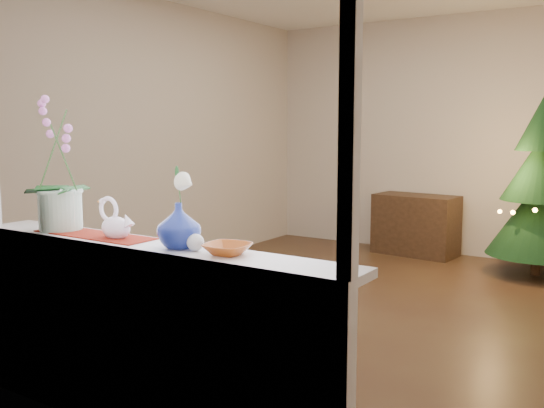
% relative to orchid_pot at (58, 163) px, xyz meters
% --- Properties ---
extents(ground, '(5.00, 5.00, 0.00)m').
position_rel_orchid_pot_xyz_m(ground, '(0.64, 2.37, -1.27)').
color(ground, '#382117').
rests_on(ground, ground).
extents(wall_back, '(4.50, 0.10, 2.70)m').
position_rel_orchid_pot_xyz_m(wall_back, '(0.64, 4.87, 0.08)').
color(wall_back, beige).
rests_on(wall_back, ground).
extents(wall_front, '(4.50, 0.10, 2.70)m').
position_rel_orchid_pot_xyz_m(wall_front, '(0.64, -0.13, 0.08)').
color(wall_front, beige).
rests_on(wall_front, ground).
extents(wall_left, '(0.10, 5.00, 2.70)m').
position_rel_orchid_pot_xyz_m(wall_left, '(-1.61, 2.37, 0.08)').
color(wall_left, beige).
rests_on(wall_left, ground).
extents(window_apron, '(2.20, 0.08, 0.88)m').
position_rel_orchid_pot_xyz_m(window_apron, '(0.64, -0.09, -0.83)').
color(window_apron, white).
rests_on(window_apron, ground).
extents(windowsill, '(2.20, 0.26, 0.04)m').
position_rel_orchid_pot_xyz_m(windowsill, '(0.64, -0.00, -0.37)').
color(windowsill, white).
rests_on(windowsill, window_apron).
extents(window_frame, '(2.22, 0.06, 1.60)m').
position_rel_orchid_pot_xyz_m(window_frame, '(0.64, -0.10, 0.43)').
color(window_frame, white).
rests_on(window_frame, windowsill).
extents(runner, '(0.70, 0.20, 0.01)m').
position_rel_orchid_pot_xyz_m(runner, '(0.26, -0.00, -0.35)').
color(runner, maroon).
rests_on(runner, windowsill).
extents(orchid_pot, '(0.31, 0.31, 0.71)m').
position_rel_orchid_pot_xyz_m(orchid_pot, '(0.00, 0.00, 0.00)').
color(orchid_pot, white).
rests_on(orchid_pot, windowsill).
extents(swan, '(0.25, 0.15, 0.19)m').
position_rel_orchid_pot_xyz_m(swan, '(0.43, -0.01, -0.26)').
color(swan, white).
rests_on(swan, windowsill).
extents(blue_vase, '(0.27, 0.27, 0.24)m').
position_rel_orchid_pot_xyz_m(blue_vase, '(0.84, -0.01, -0.24)').
color(blue_vase, navy).
rests_on(blue_vase, windowsill).
extents(lily, '(0.13, 0.07, 0.18)m').
position_rel_orchid_pot_xyz_m(lily, '(0.84, -0.01, -0.03)').
color(lily, silver).
rests_on(lily, blue_vase).
extents(paperweight, '(0.09, 0.09, 0.08)m').
position_rel_orchid_pot_xyz_m(paperweight, '(0.94, -0.02, -0.31)').
color(paperweight, silver).
rests_on(paperweight, windowsill).
extents(amber_dish, '(0.19, 0.19, 0.04)m').
position_rel_orchid_pot_xyz_m(amber_dish, '(1.11, -0.00, -0.33)').
color(amber_dish, '#964314').
rests_on(amber_dish, windowsill).
extents(xmas_tree, '(0.98, 0.98, 1.77)m').
position_rel_orchid_pot_xyz_m(xmas_tree, '(1.63, 4.31, -0.39)').
color(xmas_tree, black).
rests_on(xmas_tree, ground).
extents(side_table, '(0.95, 0.54, 0.69)m').
position_rel_orchid_pot_xyz_m(side_table, '(0.29, 4.60, -0.93)').
color(side_table, black).
rests_on(side_table, ground).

